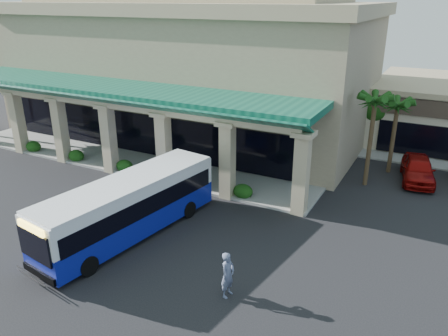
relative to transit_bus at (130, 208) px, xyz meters
The scene contains 9 objects.
ground 1.96m from the transit_bus, 52.16° to the left, with size 110.00×110.00×0.00m, color black.
main_building 18.94m from the transit_bus, 113.02° to the left, with size 30.80×14.80×11.35m, color tan, non-canonical shape.
arcade 10.72m from the transit_bus, 132.80° to the left, with size 30.00×6.20×5.70m, color #0C4D3B, non-canonical shape.
palm_0 15.27m from the transit_bus, 52.29° to the left, with size 2.40×2.40×6.60m, color #143C10, non-canonical shape.
palm_1 18.24m from the transit_bus, 55.58° to the left, with size 2.40×2.40×5.80m, color #143C10, non-canonical shape.
broadleaf_tree 21.66m from the transit_bus, 67.52° to the left, with size 2.60×2.60×4.81m, color #133D0D, non-canonical shape.
transit_bus is the anchor object (origin of this frame).
pedestrian 6.90m from the transit_bus, 17.63° to the right, with size 0.72×0.47×1.96m, color slate.
car_silver 18.71m from the transit_bus, 49.50° to the left, with size 1.94×4.81×1.64m, color maroon.
Camera 1 is at (12.42, -16.08, 11.29)m, focal length 35.00 mm.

